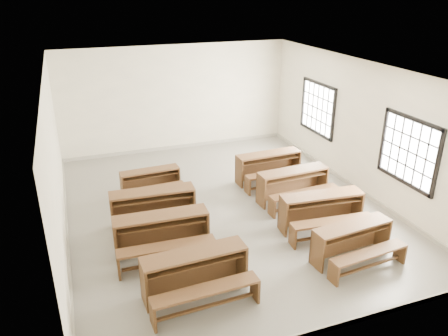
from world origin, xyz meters
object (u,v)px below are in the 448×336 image
object	(u,v)px
desk_set_3	(151,181)
desk_set_2	(153,206)
desk_set_1	(162,232)
desk_set_6	(294,183)
desk_set_4	(353,240)
desk_set_7	(269,165)
desk_set_5	(322,209)
desk_set_0	(196,271)

from	to	relation	value
desk_set_3	desk_set_2	bearing A→B (deg)	-101.70
desk_set_1	desk_set_2	size ratio (longest dim) A/B	1.00
desk_set_6	desk_set_2	bearing A→B (deg)	176.89
desk_set_1	desk_set_3	distance (m)	2.62
desk_set_6	desk_set_4	bearing A→B (deg)	-95.93
desk_set_2	desk_set_7	bearing A→B (deg)	23.84
desk_set_2	desk_set_1	bearing A→B (deg)	-89.39
desk_set_7	desk_set_6	bearing A→B (deg)	-89.08
desk_set_6	desk_set_7	size ratio (longest dim) A/B	1.02
desk_set_1	desk_set_5	xyz separation A→B (m)	(3.36, -0.25, -0.01)
desk_set_4	desk_set_7	xyz separation A→B (m)	(0.06, 3.75, 0.03)
desk_set_3	desk_set_5	size ratio (longest dim) A/B	0.80
desk_set_1	desk_set_7	xyz separation A→B (m)	(3.36, 2.33, -0.02)
desk_set_6	desk_set_3	bearing A→B (deg)	151.39
desk_set_1	desk_set_4	distance (m)	3.60
desk_set_5	desk_set_4	bearing A→B (deg)	-87.56
desk_set_2	desk_set_4	distance (m)	4.12
desk_set_2	desk_set_5	bearing A→B (deg)	-18.72
desk_set_4	desk_set_6	bearing A→B (deg)	81.86
desk_set_7	desk_set_0	bearing A→B (deg)	-132.03
desk_set_3	desk_set_7	distance (m)	3.08
desk_set_5	desk_set_7	world-z (taller)	desk_set_5
desk_set_5	desk_set_0	bearing A→B (deg)	-154.62
desk_set_1	desk_set_7	world-z (taller)	desk_set_1
desk_set_2	desk_set_7	size ratio (longest dim) A/B	1.05
desk_set_2	desk_set_4	bearing A→B (deg)	-34.31
desk_set_1	desk_set_6	world-z (taller)	desk_set_1
desk_set_1	desk_set_4	world-z (taller)	desk_set_1
desk_set_7	desk_set_3	bearing A→B (deg)	172.79
desk_set_4	desk_set_7	size ratio (longest dim) A/B	0.95
desk_set_1	desk_set_5	world-z (taller)	desk_set_1
desk_set_2	desk_set_3	size ratio (longest dim) A/B	1.26
desk_set_5	desk_set_6	world-z (taller)	desk_set_5
desk_set_5	desk_set_2	bearing A→B (deg)	162.91
desk_set_0	desk_set_3	bearing A→B (deg)	87.06
desk_set_2	desk_set_5	size ratio (longest dim) A/B	1.01
desk_set_6	desk_set_0	bearing A→B (deg)	-144.94
desk_set_3	desk_set_7	world-z (taller)	desk_set_7
desk_set_7	desk_set_1	bearing A→B (deg)	-147.45
desk_set_2	desk_set_6	distance (m)	3.37
desk_set_4	desk_set_5	size ratio (longest dim) A/B	0.91
desk_set_0	desk_set_3	size ratio (longest dim) A/B	1.22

